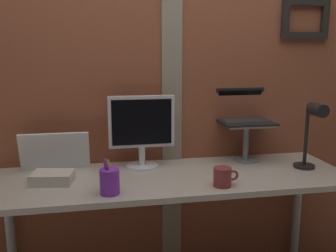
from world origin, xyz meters
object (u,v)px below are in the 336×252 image
object	(u,v)px
monitor	(142,126)
desk_lamp	(312,129)
whiteboard_panel	(55,152)
coffee_mug	(223,177)
laptop	(243,113)
pen_cup	(110,181)

from	to	relation	value
monitor	desk_lamp	bearing A→B (deg)	-14.40
whiteboard_panel	desk_lamp	xyz separation A→B (m)	(1.39, -0.26, 0.13)
whiteboard_panel	desk_lamp	distance (m)	1.42
coffee_mug	laptop	bearing A→B (deg)	58.54
monitor	whiteboard_panel	world-z (taller)	monitor
monitor	laptop	xyz separation A→B (m)	(0.63, 0.07, 0.05)
pen_cup	coffee_mug	world-z (taller)	pen_cup
monitor	pen_cup	bearing A→B (deg)	-117.24
pen_cup	coffee_mug	xyz separation A→B (m)	(0.55, 0.00, -0.01)
laptop	coffee_mug	bearing A→B (deg)	-121.46
laptop	pen_cup	world-z (taller)	laptop
pen_cup	desk_lamp	bearing A→B (deg)	7.62
whiteboard_panel	pen_cup	xyz separation A→B (m)	(0.28, -0.41, -0.05)
desk_lamp	coffee_mug	distance (m)	0.60
monitor	laptop	world-z (taller)	laptop
whiteboard_panel	coffee_mug	xyz separation A→B (m)	(0.83, -0.41, -0.06)
monitor	coffee_mug	bearing A→B (deg)	-47.20
pen_cup	coffee_mug	distance (m)	0.55
monitor	coffee_mug	size ratio (longest dim) A/B	3.22
desk_lamp	pen_cup	bearing A→B (deg)	-172.38
monitor	laptop	size ratio (longest dim) A/B	1.33
laptop	pen_cup	bearing A→B (deg)	-151.49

